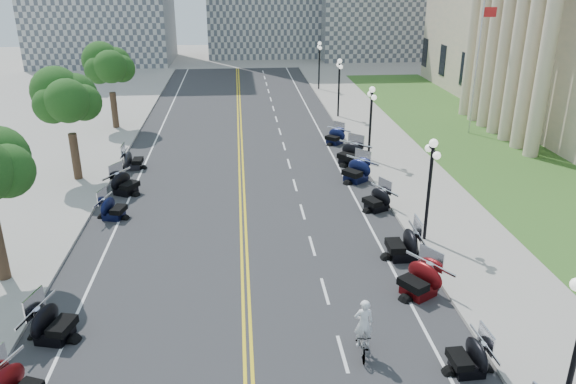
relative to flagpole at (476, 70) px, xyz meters
name	(u,v)px	position (x,y,z in m)	size (l,w,h in m)	color
ground	(246,295)	(-18.00, -22.00, -5.00)	(160.00, 160.00, 0.00)	gray
road	(242,200)	(-18.00, -12.00, -5.00)	(16.00, 90.00, 0.01)	#333335
centerline_yellow_a	(240,200)	(-18.12, -12.00, -4.99)	(0.12, 90.00, 0.00)	yellow
centerline_yellow_b	(244,199)	(-17.88, -12.00, -4.99)	(0.12, 90.00, 0.00)	yellow
edge_line_north	(354,196)	(-11.60, -12.00, -4.99)	(0.12, 90.00, 0.00)	white
edge_line_south	(127,203)	(-24.40, -12.00, -4.99)	(0.12, 90.00, 0.00)	white
lane_dash_5	(343,354)	(-14.80, -26.00, -4.99)	(0.12, 2.00, 0.00)	white
lane_dash_6	(325,291)	(-14.80, -22.00, -4.99)	(0.12, 2.00, 0.00)	white
lane_dash_7	(312,246)	(-14.80, -18.00, -4.99)	(0.12, 2.00, 0.00)	white
lane_dash_8	(302,212)	(-14.80, -14.00, -4.99)	(0.12, 2.00, 0.00)	white
lane_dash_9	(295,185)	(-14.80, -10.00, -4.99)	(0.12, 2.00, 0.00)	white
lane_dash_10	(289,164)	(-14.80, -6.00, -4.99)	(0.12, 2.00, 0.00)	white
lane_dash_11	(284,146)	(-14.80, -2.00, -4.99)	(0.12, 2.00, 0.00)	white
lane_dash_12	(280,132)	(-14.80, 2.00, -4.99)	(0.12, 2.00, 0.00)	white
lane_dash_13	(276,119)	(-14.80, 6.00, -4.99)	(0.12, 2.00, 0.00)	white
lane_dash_14	(273,108)	(-14.80, 10.00, -4.99)	(0.12, 2.00, 0.00)	white
lane_dash_15	(271,99)	(-14.80, 14.00, -4.99)	(0.12, 2.00, 0.00)	white
lane_dash_16	(268,91)	(-14.80, 18.00, -4.99)	(0.12, 2.00, 0.00)	white
lane_dash_17	(266,84)	(-14.80, 22.00, -4.99)	(0.12, 2.00, 0.00)	white
lane_dash_18	(265,78)	(-14.80, 26.00, -4.99)	(0.12, 2.00, 0.00)	white
lane_dash_19	(263,72)	(-14.80, 30.00, -4.99)	(0.12, 2.00, 0.00)	white
sidewalk_north	(423,192)	(-7.50, -12.00, -4.92)	(5.00, 90.00, 0.15)	#9E9991
sidewalk_south	(51,205)	(-28.50, -12.00, -4.92)	(5.00, 90.00, 0.15)	#9E9991
lawn	(483,149)	(-0.50, -4.00, -4.95)	(9.00, 60.00, 0.10)	#356023
street_lamp_1	(575,358)	(-9.40, -30.00, -2.40)	(0.50, 1.20, 4.90)	black
street_lamp_2	(429,191)	(-9.40, -18.00, -2.40)	(0.50, 1.20, 4.90)	black
street_lamp_3	(370,124)	(-9.40, -6.00, -2.40)	(0.50, 1.20, 4.90)	black
street_lamp_4	(339,88)	(-9.40, 6.00, -2.40)	(0.50, 1.20, 4.90)	black
street_lamp_5	(319,66)	(-9.40, 18.00, -2.40)	(0.50, 1.20, 4.90)	black
flagpole	(476,70)	(0.00, 0.00, 0.00)	(1.10, 0.20, 10.00)	silver
tree_3	(68,105)	(-28.00, -8.00, -0.25)	(4.80, 4.80, 9.20)	#235619
tree_4	(110,70)	(-28.00, 4.00, -0.25)	(4.80, 4.80, 9.20)	#235619
motorcycle_n_4	(468,355)	(-10.96, -27.23, -4.36)	(1.82, 1.82, 1.28)	black
motorcycle_n_5	(419,278)	(-11.12, -22.58, -4.25)	(2.16, 2.16, 1.51)	#590A0C
motorcycle_n_6	(403,243)	(-10.91, -19.52, -4.23)	(2.19, 2.19, 1.53)	black
motorcycle_n_7	(377,198)	(-10.80, -14.07, -4.33)	(1.91, 1.91, 1.34)	black
motorcycle_n_8	(356,170)	(-11.03, -9.65, -4.24)	(2.18, 2.18, 1.53)	black
motorcycle_n_9	(350,153)	(-10.75, -6.39, -4.22)	(2.23, 2.23, 1.56)	black
motorcycle_n_10	(335,136)	(-11.00, -1.71, -4.36)	(1.84, 1.84, 1.28)	black
motorcycle_s_5	(53,322)	(-24.74, -24.27, -4.28)	(2.06, 2.06, 1.44)	black
motorcycle_s_7	(113,207)	(-24.72, -13.93, -4.36)	(1.84, 1.84, 1.29)	black
motorcycle_s_8	(125,182)	(-24.70, -10.49, -4.28)	(2.05, 2.05, 1.43)	black
motorcycle_s_9	(133,159)	(-25.00, -6.07, -4.33)	(1.92, 1.92, 1.34)	black
bicycle	(362,342)	(-14.15, -26.07, -4.52)	(0.45, 1.59, 0.96)	#A51414
cyclist_rider	(365,308)	(-14.15, -26.07, -3.15)	(0.65, 0.43, 1.79)	silver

